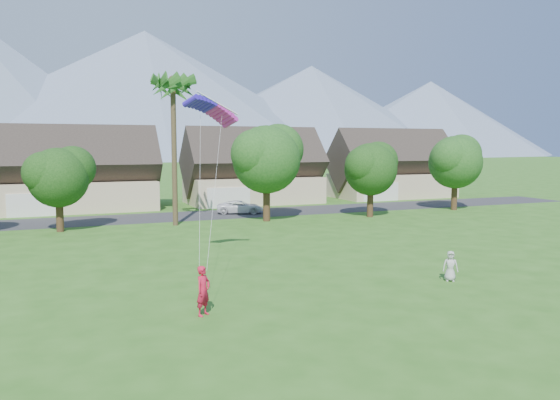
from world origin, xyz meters
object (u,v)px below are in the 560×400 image
kite_flyer (203,291)px  watcher (450,266)px  parked_car (240,207)px  parafoil_kite (211,108)px

kite_flyer → watcher: 12.73m
parked_car → kite_flyer: bearing=177.1°
parked_car → parafoil_kite: bearing=176.0°
watcher → parafoil_kite: parafoil_kite is taller
watcher → parafoil_kite: 14.97m
kite_flyer → parafoil_kite: parafoil_kite is taller
kite_flyer → parked_car: (11.27, 30.23, -0.36)m
kite_flyer → watcher: kite_flyer is taller
kite_flyer → watcher: bearing=-35.5°
parked_car → parafoil_kite: parafoil_kite is taller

